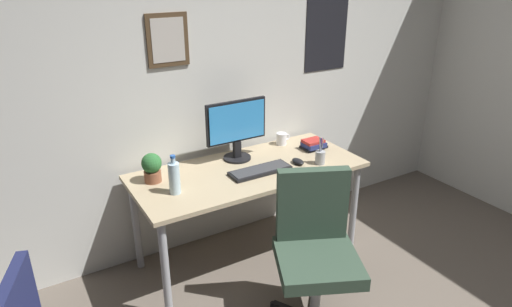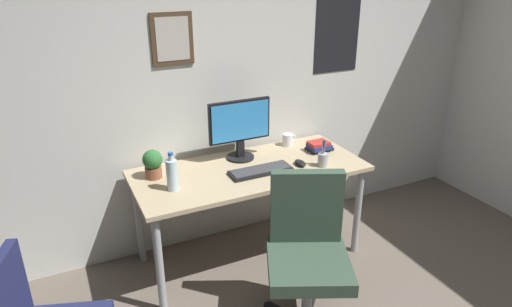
{
  "view_description": "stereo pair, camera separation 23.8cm",
  "coord_description": "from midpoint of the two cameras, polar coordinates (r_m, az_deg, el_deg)",
  "views": [
    {
      "loc": [
        -1.56,
        -0.72,
        2.03
      ],
      "look_at": [
        -0.17,
        1.62,
        0.87
      ],
      "focal_mm": 31.54,
      "sensor_mm": 36.0,
      "label": 1
    },
    {
      "loc": [
        -1.35,
        -0.83,
        2.03
      ],
      "look_at": [
        -0.17,
        1.62,
        0.87
      ],
      "focal_mm": 31.54,
      "sensor_mm": 36.0,
      "label": 2
    }
  ],
  "objects": [
    {
      "name": "computer_mouse",
      "position": [
        3.17,
        3.2,
        -1.05
      ],
      "size": [
        0.06,
        0.11,
        0.04
      ],
      "color": "black",
      "rests_on": "desk"
    },
    {
      "name": "book_stack_left",
      "position": [
        3.43,
        5.36,
        1.14
      ],
      "size": [
        0.19,
        0.14,
        0.07
      ],
      "color": "black",
      "rests_on": "desk"
    },
    {
      "name": "potted_plant",
      "position": [
        2.98,
        -15.32,
        -1.67
      ],
      "size": [
        0.13,
        0.13,
        0.2
      ],
      "color": "brown",
      "rests_on": "desk"
    },
    {
      "name": "desk",
      "position": [
        3.14,
        -3.11,
        -3.23
      ],
      "size": [
        1.6,
        0.7,
        0.72
      ],
      "color": "tan",
      "rests_on": "ground_plane"
    },
    {
      "name": "water_bottle",
      "position": [
        2.8,
        -12.73,
        -3.04
      ],
      "size": [
        0.07,
        0.07,
        0.25
      ],
      "color": "silver",
      "rests_on": "desk"
    },
    {
      "name": "keyboard",
      "position": [
        3.04,
        -1.7,
        -2.21
      ],
      "size": [
        0.43,
        0.15,
        0.03
      ],
      "color": "black",
      "rests_on": "desk"
    },
    {
      "name": "wall_back",
      "position": [
        3.35,
        -4.27,
        10.41
      ],
      "size": [
        4.4,
        0.1,
        2.6
      ],
      "color": "silver",
      "rests_on": "ground_plane"
    },
    {
      "name": "office_chair",
      "position": [
        2.66,
        4.95,
        -11.44
      ],
      "size": [
        0.61,
        0.61,
        0.95
      ],
      "color": "#334738",
      "rests_on": "ground_plane"
    },
    {
      "name": "pen_cup",
      "position": [
        3.17,
        6.03,
        -0.43
      ],
      "size": [
        0.07,
        0.07,
        0.2
      ],
      "color": "#9EA0A5",
      "rests_on": "desk"
    },
    {
      "name": "monitor",
      "position": [
        3.18,
        -4.64,
        3.28
      ],
      "size": [
        0.46,
        0.2,
        0.43
      ],
      "color": "black",
      "rests_on": "desk"
    },
    {
      "name": "coffee_mug_near",
      "position": [
        3.5,
        1.35,
        1.86
      ],
      "size": [
        0.12,
        0.08,
        0.09
      ],
      "color": "white",
      "rests_on": "desk"
    }
  ]
}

